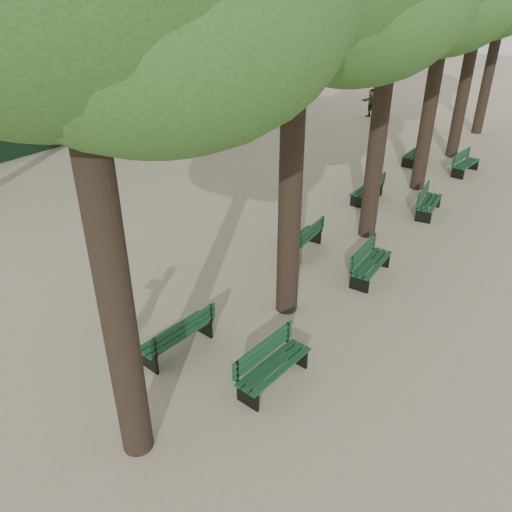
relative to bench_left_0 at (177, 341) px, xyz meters
The scene contains 15 objects.
ground 0.55m from the bench_left_0, 140.72° to the right, with size 120.00×120.00×0.00m, color tan.
bench_left_0 is the anchor object (origin of this frame).
bench_left_1 5.48m from the bench_left_0, 90.00° to the left, with size 0.64×1.82×0.92m.
bench_left_2 10.38m from the bench_left_0, 90.00° to the left, with size 0.65×1.82×0.92m.
bench_left_3 15.67m from the bench_left_0, 90.00° to the left, with size 0.59×1.81×0.92m.
bench_right_0 2.29m from the bench_left_0, ahead, with size 0.77×1.85×0.92m.
bench_right_1 5.71m from the bench_left_0, 66.59° to the left, with size 0.61×1.81×0.92m.
bench_right_2 10.63m from the bench_left_0, 77.69° to the left, with size 0.73×1.84×0.92m.
bench_right_3 15.64m from the bench_left_0, 81.66° to the left, with size 0.81×1.86×0.92m.
man_with_map 1.27m from the bench_left_0, 158.70° to the right, with size 0.60×0.62×1.54m.
pedestrian_a 23.30m from the bench_left_0, 100.40° to the left, with size 0.87×0.36×1.80m, color #262628.
pedestrian_e 23.47m from the bench_left_0, 102.38° to the left, with size 1.53×0.33×1.65m, color #262628.
fence 18.73m from the bench_left_0, 145.15° to the left, with size 0.08×42.00×0.90m, color black.
hedge 19.31m from the bench_left_0, 146.34° to the left, with size 1.20×42.00×1.20m, color #17431A.
building_far 44.79m from the bench_left_0, 138.33° to the left, with size 12.00×16.00×7.00m, color #B7B2A3.
Camera 1 is at (6.55, -5.87, 7.02)m, focal length 35.00 mm.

